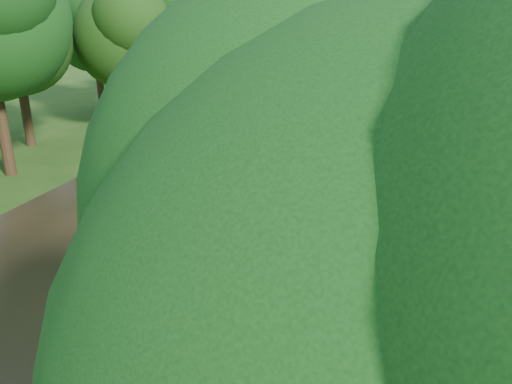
% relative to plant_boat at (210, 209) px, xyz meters
% --- Properties ---
extents(ground, '(100.00, 100.00, 0.00)m').
position_rel_plant_boat_xyz_m(ground, '(2.25, -0.80, -0.85)').
color(ground, '#264B12').
rests_on(ground, ground).
extents(canal_water, '(10.00, 100.00, 0.02)m').
position_rel_plant_boat_xyz_m(canal_water, '(-3.75, -0.80, -0.84)').
color(canal_water, black).
rests_on(canal_water, ground).
extents(towpath, '(2.20, 100.00, 0.03)m').
position_rel_plant_boat_xyz_m(towpath, '(3.45, -0.80, -0.84)').
color(towpath, '#483721').
rests_on(towpath, ground).
extents(plant_boat, '(2.29, 13.52, 2.27)m').
position_rel_plant_boat_xyz_m(plant_boat, '(0.00, 0.00, 0.00)').
color(plant_boat, silver).
rests_on(plant_boat, canal_water).
extents(tree_near_overhang, '(5.52, 5.28, 8.99)m').
position_rel_plant_boat_xyz_m(tree_near_overhang, '(6.04, 2.27, 5.75)').
color(tree_near_overhang, '#312010').
rests_on(tree_near_overhang, ground).
extents(tree_near_mid, '(6.90, 6.60, 9.40)m').
position_rel_plant_boat_xyz_m(tree_near_mid, '(6.73, 14.28, 5.58)').
color(tree_near_mid, '#312010').
rests_on(tree_near_mid, ground).
extents(tree_near_far, '(7.59, 7.26, 10.30)m').
position_rel_plant_boat_xyz_m(tree_near_far, '(6.23, 25.29, 6.20)').
color(tree_near_far, '#312010').
rests_on(tree_near_far, ground).
extents(tree_near_behind, '(6.44, 6.16, 8.68)m').
position_rel_plant_boat_xyz_m(tree_near_behind, '(7.23, -12.72, 5.06)').
color(tree_near_behind, '#312010').
rests_on(tree_near_behind, ground).
extents(tree_far_c, '(7.13, 6.82, 9.59)m').
position_rel_plant_boat_xyz_m(tree_far_c, '(-11.27, 13.29, 5.67)').
color(tree_far_c, '#312010').
rests_on(tree_far_c, ground).
extents(tree_far_d, '(8.05, 7.70, 10.85)m').
position_rel_plant_boat_xyz_m(tree_far_d, '(-12.77, 23.30, 6.55)').
color(tree_far_d, '#312010').
rests_on(tree_far_d, ground).
extents(tree_far_g, '(7.36, 7.04, 9.95)m').
position_rel_plant_boat_xyz_m(tree_far_g, '(-15.27, 8.29, 5.93)').
color(tree_far_g, '#312010').
rests_on(tree_far_g, ground).
extents(tree_far_h, '(7.82, 7.48, 10.49)m').
position_rel_plant_boat_xyz_m(tree_far_h, '(-16.77, 18.29, 6.28)').
color(tree_far_h, '#312010').
rests_on(tree_far_h, ground).
extents(second_boat, '(4.17, 7.28, 1.32)m').
position_rel_plant_boat_xyz_m(second_boat, '(0.02, 15.84, -0.32)').
color(second_boat, black).
rests_on(second_boat, canal_water).
extents(sandwich_board, '(0.63, 0.65, 0.91)m').
position_rel_plant_boat_xyz_m(sandwich_board, '(3.07, -5.73, -0.41)').
color(sandwich_board, red).
rests_on(sandwich_board, towpath).
extents(pedestrian_pink, '(0.81, 0.68, 1.89)m').
position_rel_plant_boat_xyz_m(pedestrian_pink, '(2.87, 18.78, 0.12)').
color(pedestrian_pink, '#DA5A94').
rests_on(pedestrian_pink, towpath).
extents(verge_plant, '(0.50, 0.45, 0.48)m').
position_rel_plant_boat_xyz_m(verge_plant, '(1.65, 2.76, -0.61)').
color(verge_plant, '#30691F').
rests_on(verge_plant, ground).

